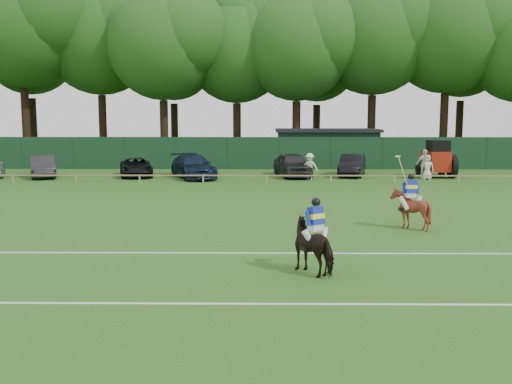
{
  "coord_description": "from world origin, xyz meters",
  "views": [
    {
      "loc": [
        0.77,
        -19.25,
        4.35
      ],
      "look_at": [
        0.5,
        3.0,
        1.4
      ],
      "focal_mm": 42.0,
      "sensor_mm": 36.0,
      "label": 1
    }
  ],
  "objects_px": {
    "utility_shed": "(327,147)",
    "suv_black": "(136,167)",
    "horse_dark": "(315,246)",
    "spectator_mid": "(424,164)",
    "spectator_left": "(310,166)",
    "sedan_navy": "(193,166)",
    "estate_black": "(352,165)",
    "hatch_grey": "(292,165)",
    "tractor": "(436,160)",
    "spectator_right": "(427,167)",
    "sedan_grey": "(43,167)",
    "horse_chestnut": "(410,209)"
  },
  "relations": [
    {
      "from": "utility_shed",
      "to": "suv_black",
      "type": "bearing_deg",
      "value": -148.74
    },
    {
      "from": "horse_dark",
      "to": "spectator_mid",
      "type": "relative_size",
      "value": 0.89
    },
    {
      "from": "horse_dark",
      "to": "spectator_left",
      "type": "distance_m",
      "value": 23.07
    },
    {
      "from": "sedan_navy",
      "to": "spectator_mid",
      "type": "height_order",
      "value": "spectator_mid"
    },
    {
      "from": "estate_black",
      "to": "spectator_left",
      "type": "xyz_separation_m",
      "value": [
        -3.11,
        -2.32,
        0.13
      ]
    },
    {
      "from": "utility_shed",
      "to": "horse_dark",
      "type": "bearing_deg",
      "value": -96.52
    },
    {
      "from": "suv_black",
      "to": "spectator_left",
      "type": "distance_m",
      "value": 11.91
    },
    {
      "from": "hatch_grey",
      "to": "spectator_mid",
      "type": "distance_m",
      "value": 8.71
    },
    {
      "from": "horse_dark",
      "to": "sedan_navy",
      "type": "bearing_deg",
      "value": -113.52
    },
    {
      "from": "suv_black",
      "to": "spectator_mid",
      "type": "distance_m",
      "value": 19.36
    },
    {
      "from": "hatch_grey",
      "to": "spectator_left",
      "type": "xyz_separation_m",
      "value": [
        1.05,
        -1.75,
        0.04
      ]
    },
    {
      "from": "spectator_left",
      "to": "sedan_navy",
      "type": "bearing_deg",
      "value": -166.46
    },
    {
      "from": "horse_dark",
      "to": "estate_black",
      "type": "bearing_deg",
      "value": -138.44
    },
    {
      "from": "estate_black",
      "to": "tractor",
      "type": "xyz_separation_m",
      "value": [
        5.59,
        -0.77,
        0.46
      ]
    },
    {
      "from": "sedan_navy",
      "to": "spectator_right",
      "type": "distance_m",
      "value": 15.47
    },
    {
      "from": "sedan_grey",
      "to": "utility_shed",
      "type": "bearing_deg",
      "value": 1.82
    },
    {
      "from": "estate_black",
      "to": "tractor",
      "type": "relative_size",
      "value": 1.46
    },
    {
      "from": "sedan_navy",
      "to": "spectator_left",
      "type": "relative_size",
      "value": 3.1
    },
    {
      "from": "horse_chestnut",
      "to": "hatch_grey",
      "type": "xyz_separation_m",
      "value": [
        -3.55,
        18.46,
        0.07
      ]
    },
    {
      "from": "horse_dark",
      "to": "suv_black",
      "type": "distance_m",
      "value": 26.76
    },
    {
      "from": "sedan_navy",
      "to": "estate_black",
      "type": "relative_size",
      "value": 1.2
    },
    {
      "from": "suv_black",
      "to": "spectator_left",
      "type": "relative_size",
      "value": 2.62
    },
    {
      "from": "horse_dark",
      "to": "sedan_grey",
      "type": "bearing_deg",
      "value": -93.78
    },
    {
      "from": "estate_black",
      "to": "suv_black",
      "type": "bearing_deg",
      "value": -164.11
    },
    {
      "from": "horse_dark",
      "to": "hatch_grey",
      "type": "height_order",
      "value": "hatch_grey"
    },
    {
      "from": "spectator_mid",
      "to": "estate_black",
      "type": "bearing_deg",
      "value": 137.49
    },
    {
      "from": "hatch_grey",
      "to": "estate_black",
      "type": "distance_m",
      "value": 4.2
    },
    {
      "from": "sedan_navy",
      "to": "tractor",
      "type": "relative_size",
      "value": 1.75
    },
    {
      "from": "hatch_grey",
      "to": "utility_shed",
      "type": "bearing_deg",
      "value": 58.36
    },
    {
      "from": "horse_dark",
      "to": "sedan_navy",
      "type": "height_order",
      "value": "sedan_navy"
    },
    {
      "from": "spectator_left",
      "to": "spectator_mid",
      "type": "relative_size",
      "value": 0.88
    },
    {
      "from": "suv_black",
      "to": "spectator_right",
      "type": "relative_size",
      "value": 2.79
    },
    {
      "from": "estate_black",
      "to": "utility_shed",
      "type": "bearing_deg",
      "value": 110.28
    },
    {
      "from": "spectator_right",
      "to": "utility_shed",
      "type": "distance_m",
      "value": 11.6
    },
    {
      "from": "sedan_navy",
      "to": "tractor",
      "type": "bearing_deg",
      "value": -19.14
    },
    {
      "from": "estate_black",
      "to": "spectator_mid",
      "type": "relative_size",
      "value": 2.26
    },
    {
      "from": "spectator_mid",
      "to": "spectator_right",
      "type": "distance_m",
      "value": 0.34
    },
    {
      "from": "spectator_mid",
      "to": "hatch_grey",
      "type": "bearing_deg",
      "value": 152.6
    },
    {
      "from": "hatch_grey",
      "to": "spectator_right",
      "type": "relative_size",
      "value": 2.98
    },
    {
      "from": "horse_chestnut",
      "to": "estate_black",
      "type": "relative_size",
      "value": 0.34
    },
    {
      "from": "estate_black",
      "to": "spectator_right",
      "type": "bearing_deg",
      "value": -12.92
    },
    {
      "from": "sedan_navy",
      "to": "spectator_mid",
      "type": "bearing_deg",
      "value": -23.78
    },
    {
      "from": "estate_black",
      "to": "utility_shed",
      "type": "relative_size",
      "value": 0.53
    },
    {
      "from": "horse_chestnut",
      "to": "suv_black",
      "type": "relative_size",
      "value": 0.33
    },
    {
      "from": "suv_black",
      "to": "spectator_mid",
      "type": "relative_size",
      "value": 2.3
    },
    {
      "from": "horse_dark",
      "to": "tractor",
      "type": "bearing_deg",
      "value": -150.66
    },
    {
      "from": "utility_shed",
      "to": "tractor",
      "type": "relative_size",
      "value": 2.73
    },
    {
      "from": "sedan_grey",
      "to": "tractor",
      "type": "bearing_deg",
      "value": -21.48
    },
    {
      "from": "hatch_grey",
      "to": "spectator_mid",
      "type": "xyz_separation_m",
      "value": [
        8.58,
        -1.48,
        0.16
      ]
    },
    {
      "from": "spectator_right",
      "to": "tractor",
      "type": "height_order",
      "value": "tractor"
    }
  ]
}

